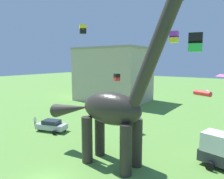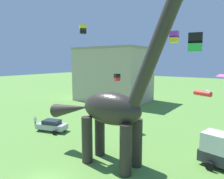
# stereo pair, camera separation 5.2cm
# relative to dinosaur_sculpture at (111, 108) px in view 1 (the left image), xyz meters

# --- Properties ---
(dinosaur_sculpture) EXTENTS (14.18, 3.01, 14.83)m
(dinosaur_sculpture) POSITION_rel_dinosaur_sculpture_xyz_m (0.00, 0.00, 0.00)
(dinosaur_sculpture) COLOR #2D2823
(dinosaur_sculpture) RESTS_ON ground_plane
(parked_sedan_left) EXTENTS (4.53, 2.87, 1.55)m
(parked_sedan_left) POSITION_rel_dinosaur_sculpture_xyz_m (-12.24, 3.24, -4.56)
(parked_sedan_left) COLOR #B7B7BC
(parked_sedan_left) RESTS_ON ground_plane
(person_far_spectator) EXTENTS (0.57, 0.25, 1.52)m
(person_far_spectator) POSITION_rel_dinosaur_sculpture_xyz_m (-15.95, 3.25, -4.44)
(person_far_spectator) COLOR #6B6056
(person_far_spectator) RESTS_ON ground_plane
(person_near_flyer) EXTENTS (0.55, 0.24, 1.48)m
(person_near_flyer) POSITION_rel_dinosaur_sculpture_xyz_m (-8.49, 6.34, -4.47)
(person_near_flyer) COLOR black
(person_near_flyer) RESTS_ON ground_plane
(kite_high_right) EXTENTS (0.94, 0.94, 0.95)m
(kite_high_right) POSITION_rel_dinosaur_sculpture_xyz_m (-5.28, 2.28, 7.78)
(kite_high_right) COLOR yellow
(kite_near_high) EXTENTS (0.98, 0.98, 1.21)m
(kite_near_high) POSITION_rel_dinosaur_sculpture_xyz_m (7.41, -0.95, 5.54)
(kite_near_high) COLOR black
(kite_mid_right) EXTENTS (1.03, 1.03, 1.36)m
(kite_mid_right) POSITION_rel_dinosaur_sculpture_xyz_m (2.14, 10.53, 7.23)
(kite_mid_right) COLOR purple
(kite_mid_left) EXTENTS (1.71, 1.55, 1.77)m
(kite_mid_left) POSITION_rel_dinosaur_sculpture_xyz_m (6.61, 18.88, 2.21)
(kite_mid_left) COLOR pink
(kite_trailing) EXTENTS (2.25, 2.25, 0.65)m
(kite_trailing) POSITION_rel_dinosaur_sculpture_xyz_m (5.74, 11.48, 0.47)
(kite_trailing) COLOR red
(kite_near_low) EXTENTS (0.98, 0.98, 1.02)m
(kite_near_low) POSITION_rel_dinosaur_sculpture_xyz_m (-5.61, 9.67, 2.01)
(kite_near_low) COLOR black
(background_building_block) EXTENTS (16.68, 12.05, 12.85)m
(background_building_block) POSITION_rel_dinosaur_sculpture_xyz_m (-18.31, 27.53, 1.08)
(background_building_block) COLOR #B7A893
(background_building_block) RESTS_ON ground_plane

